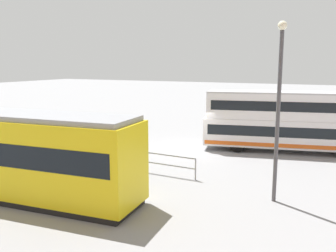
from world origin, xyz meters
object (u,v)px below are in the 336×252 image
Objects in this scene: info_sign at (53,134)px; street_lamp at (279,100)px; pedestrian_crossing at (103,162)px; double_decker_bus at (297,121)px; pedestrian_near_railing at (59,147)px.

street_lamp is (-12.16, 0.47, 2.48)m from info_sign.
street_lamp is at bearing -171.58° from pedestrian_crossing.
pedestrian_crossing is at bearing 55.18° from double_decker_bus.
info_sign is 12.42m from street_lamp.
street_lamp reaches higher than pedestrian_near_railing.
double_decker_bus is 12.84m from pedestrian_crossing.
double_decker_bus reaches higher than pedestrian_near_railing.
pedestrian_crossing is (7.31, 10.51, -0.91)m from double_decker_bus.
pedestrian_near_railing is 0.72× the size of info_sign.
street_lamp reaches higher than pedestrian_crossing.
double_decker_bus is 9.65m from street_lamp.
double_decker_bus is at bearing -143.04° from info_sign.
info_sign is (4.53, -1.60, 0.66)m from pedestrian_crossing.
pedestrian_near_railing is at bearing -1.27° from street_lamp.
pedestrian_crossing reaches higher than pedestrian_near_railing.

